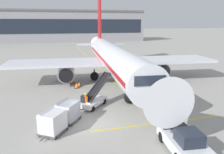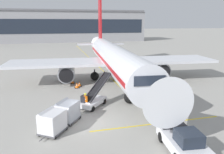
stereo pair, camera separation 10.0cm
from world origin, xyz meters
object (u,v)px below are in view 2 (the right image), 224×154
Objects in this scene: parked_airplane at (114,58)px; baggage_cart_second at (52,121)px; baggage_cart_lead at (67,111)px; belt_loader at (94,98)px; ground_crew_by_carts at (72,111)px; safety_cone_wingtip at (77,85)px; ground_crew_by_loader at (86,100)px; safety_cone_nose_mark at (72,81)px; pushback_tug at (183,141)px; safety_cone_engine_keepout at (79,84)px.

parked_airplane reaches higher than baggage_cart_second.
baggage_cart_second is at bearing -124.29° from baggage_cart_lead.
belt_loader is 4.37m from baggage_cart_lead.
ground_crew_by_carts is at bearing -8.72° from baggage_cart_lead.
safety_cone_wingtip is at bearing 82.08° from ground_crew_by_carts.
ground_crew_by_loader is at bearing -89.70° from safety_cone_wingtip.
safety_cone_nose_mark is (1.51, 12.78, -0.68)m from baggage_cart_lead.
safety_cone_wingtip is at bearing -157.07° from parked_airplane.
ground_crew_by_loader is (-5.68, -10.43, -2.45)m from parked_airplane.
ground_crew_by_loader is at bearing -136.54° from belt_loader.
ground_crew_by_loader is at bearing 52.50° from baggage_cart_second.
ground_crew_by_loader is 2.43× the size of safety_cone_wingtip.
pushback_tug is (-0.42, -19.58, -2.62)m from parked_airplane.
belt_loader is 1.77× the size of baggage_cart_lead.
ground_crew_by_loader is 2.69× the size of safety_cone_engine_keepout.
pushback_tug reaches higher than safety_cone_engine_keepout.
baggage_cart_lead is 4.16× the size of safety_cone_engine_keepout.
pushback_tug is 6.39× the size of safety_cone_wingtip.
safety_cone_nose_mark is at bearing 83.24° from baggage_cart_lead.
baggage_cart_lead reaches higher than safety_cone_nose_mark.
parked_airplane is at bearing 63.66° from belt_loader.
safety_cone_engine_keepout is 0.90× the size of safety_cone_wingtip.
ground_crew_by_carts is at bearing -94.71° from safety_cone_nose_mark.
parked_airplane is 17.33m from baggage_cart_second.
safety_cone_nose_mark is (1.06, 12.85, -0.68)m from ground_crew_by_carts.
ground_crew_by_loader is at bearing -92.45° from safety_cone_engine_keepout.
baggage_cart_second is 3.75× the size of safety_cone_wingtip.
belt_loader is 7.17m from safety_cone_wingtip.
ground_crew_by_carts is (-6.75, 6.76, 0.17)m from pushback_tug.
parked_airplane is at bearing 58.66° from baggage_cart_second.
baggage_cart_lead is 0.59× the size of pushback_tug.
safety_cone_nose_mark is at bearing 115.01° from safety_cone_engine_keepout.
safety_cone_engine_keepout is (-0.60, 7.81, -0.56)m from belt_loader.
pushback_tug reaches higher than safety_cone_wingtip.
safety_cone_nose_mark is at bearing 98.39° from belt_loader.
belt_loader reaches higher than safety_cone_wingtip.
ground_crew_by_carts is at bearing -97.92° from safety_cone_wingtip.
ground_crew_by_loader is (-0.98, -0.92, 0.12)m from belt_loader.
safety_cone_nose_mark is (2.81, 14.68, -0.68)m from baggage_cart_second.
pushback_tug is 17.97m from safety_cone_wingtip.
parked_airplane reaches higher than safety_cone_nose_mark.
pushback_tug is (4.29, -10.08, -0.05)m from belt_loader.
parked_airplane is at bearing 22.93° from safety_cone_wingtip.
baggage_cart_second is at bearing -105.59° from safety_cone_engine_keepout.
safety_cone_engine_keepout is at bearing 60.22° from safety_cone_wingtip.
baggage_cart_lead is at bearing -129.95° from ground_crew_by_loader.
ground_crew_by_loader is (3.24, 4.23, -0.00)m from baggage_cart_second.
belt_loader is at bearing -81.61° from safety_cone_nose_mark.
safety_cone_engine_keepout is at bearing 105.29° from pushback_tug.
belt_loader reaches higher than pushback_tug.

